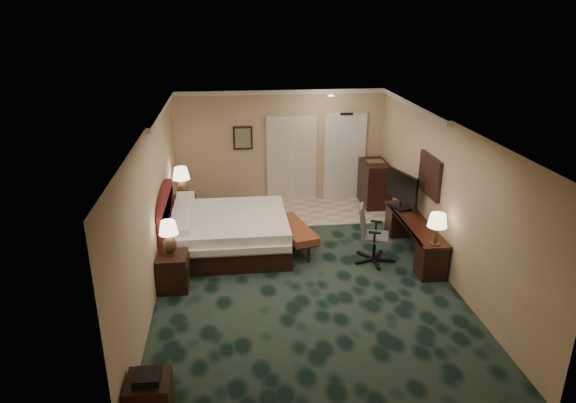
{
  "coord_description": "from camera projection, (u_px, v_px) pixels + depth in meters",
  "views": [
    {
      "loc": [
        -1.17,
        -8.1,
        4.47
      ],
      "look_at": [
        -0.19,
        0.6,
        1.15
      ],
      "focal_mm": 32.0,
      "sensor_mm": 36.0,
      "label": 1
    }
  ],
  "objects": [
    {
      "name": "lamp_far",
      "position": [
        182.0,
        183.0,
        10.95
      ],
      "size": [
        0.43,
        0.43,
        0.68
      ],
      "primitive_type": null,
      "rotation": [
        0.0,
        0.0,
        0.22
      ],
      "color": "black",
      "rests_on": "nightstand_far"
    },
    {
      "name": "closet_doors",
      "position": [
        291.0,
        159.0,
        12.33
      ],
      "size": [
        1.2,
        0.06,
        2.1
      ],
      "primitive_type": "cube",
      "color": "#BCB3A0",
      "rests_on": "ground"
    },
    {
      "name": "wall_right",
      "position": [
        443.0,
        197.0,
        9.02
      ],
      "size": [
        0.0,
        7.5,
        2.7
      ],
      "primitive_type": "cube",
      "color": "tan",
      "rests_on": "ground"
    },
    {
      "name": "wall_mirror",
      "position": [
        430.0,
        176.0,
        9.5
      ],
      "size": [
        0.05,
        0.95,
        0.75
      ],
      "primitive_type": "cube",
      "color": "white",
      "rests_on": "wall_right"
    },
    {
      "name": "wall_back",
      "position": [
        281.0,
        147.0,
        12.24
      ],
      "size": [
        5.0,
        0.0,
        2.7
      ],
      "primitive_type": "cube",
      "color": "tan",
      "rests_on": "ground"
    },
    {
      "name": "nightstand_far",
      "position": [
        185.0,
        212.0,
        11.13
      ],
      "size": [
        0.49,
        0.57,
        0.62
      ],
      "primitive_type": "cube",
      "color": "black",
      "rests_on": "ground"
    },
    {
      "name": "wall_front",
      "position": [
        354.0,
        332.0,
        5.27
      ],
      "size": [
        5.0,
        0.0,
        2.7
      ],
      "primitive_type": "cube",
      "color": "tan",
      "rests_on": "ground"
    },
    {
      "name": "desk_lamp",
      "position": [
        437.0,
        229.0,
        8.67
      ],
      "size": [
        0.39,
        0.39,
        0.58
      ],
      "primitive_type": null,
      "rotation": [
        0.0,
        0.0,
        0.22
      ],
      "color": "black",
      "rests_on": "desk"
    },
    {
      "name": "side_table",
      "position": [
        150.0,
        398.0,
        5.89
      ],
      "size": [
        0.49,
        0.49,
        0.53
      ],
      "primitive_type": "cube",
      "color": "black",
      "rests_on": "ground"
    },
    {
      "name": "nightstand_near",
      "position": [
        173.0,
        272.0,
        8.62
      ],
      "size": [
        0.5,
        0.57,
        0.62
      ],
      "primitive_type": "cube",
      "color": "black",
      "rests_on": "ground"
    },
    {
      "name": "minibar",
      "position": [
        374.0,
        183.0,
        12.24
      ],
      "size": [
        0.56,
        1.0,
        1.06
      ],
      "primitive_type": "cube",
      "color": "black",
      "rests_on": "ground"
    },
    {
      "name": "crown_molding",
      "position": [
        304.0,
        127.0,
        8.29
      ],
      "size": [
        5.0,
        7.5,
        0.1
      ],
      "primitive_type": null,
      "color": "silver",
      "rests_on": "wall_back"
    },
    {
      "name": "tile_patch",
      "position": [
        323.0,
        211.0,
        12.02
      ],
      "size": [
        3.2,
        1.7,
        0.01
      ],
      "primitive_type": "cube",
      "color": "tan",
      "rests_on": "ground"
    },
    {
      "name": "lamp_near",
      "position": [
        169.0,
        238.0,
        8.44
      ],
      "size": [
        0.38,
        0.38,
        0.6
      ],
      "primitive_type": null,
      "rotation": [
        0.0,
        0.0,
        -0.24
      ],
      "color": "black",
      "rests_on": "nightstand_near"
    },
    {
      "name": "wall_left",
      "position": [
        153.0,
        208.0,
        8.49
      ],
      "size": [
        0.0,
        7.5,
        2.7
      ],
      "primitive_type": "cube",
      "color": "tan",
      "rests_on": "ground"
    },
    {
      "name": "tv",
      "position": [
        402.0,
        191.0,
        10.22
      ],
      "size": [
        0.34,
        0.96,
        0.76
      ],
      "primitive_type": "cube",
      "rotation": [
        0.0,
        0.0,
        0.28
      ],
      "color": "black",
      "rests_on": "desk"
    },
    {
      "name": "desk",
      "position": [
        414.0,
        238.0,
        9.83
      ],
      "size": [
        0.5,
        2.32,
        0.67
      ],
      "primitive_type": "cube",
      "color": "black",
      "rests_on": "ground"
    },
    {
      "name": "desk_chair",
      "position": [
        375.0,
        234.0,
        9.45
      ],
      "size": [
        0.8,
        0.77,
        1.1
      ],
      "primitive_type": null,
      "rotation": [
        0.0,
        0.0,
        -0.33
      ],
      "color": "#4A4B4D",
      "rests_on": "ground"
    },
    {
      "name": "bed",
      "position": [
        229.0,
        233.0,
        9.99
      ],
      "size": [
        2.24,
        2.08,
        0.71
      ],
      "primitive_type": "cube",
      "color": "white",
      "rests_on": "ground"
    },
    {
      "name": "bed_bench",
      "position": [
        294.0,
        237.0,
        10.07
      ],
      "size": [
        0.84,
        1.5,
        0.48
      ],
      "primitive_type": "cube",
      "rotation": [
        0.0,
        0.0,
        0.26
      ],
      "color": "brown",
      "rests_on": "ground"
    },
    {
      "name": "headboard",
      "position": [
        167.0,
        221.0,
        9.65
      ],
      "size": [
        0.12,
        2.0,
        1.4
      ],
      "primitive_type": null,
      "color": "#520C10",
      "rests_on": "ground"
    },
    {
      "name": "wall_art",
      "position": [
        243.0,
        138.0,
        12.01
      ],
      "size": [
        0.45,
        0.06,
        0.55
      ],
      "primitive_type": "cube",
      "color": "#435C4F",
      "rests_on": "wall_back"
    },
    {
      "name": "ceiling",
      "position": [
        304.0,
        124.0,
        8.27
      ],
      "size": [
        5.0,
        7.5,
        0.0
      ],
      "primitive_type": "cube",
      "color": "white",
      "rests_on": "wall_back"
    },
    {
      "name": "entry_door",
      "position": [
        344.0,
        157.0,
        12.48
      ],
      "size": [
        1.02,
        0.06,
        2.18
      ],
      "primitive_type": "cube",
      "color": "silver",
      "rests_on": "ground"
    },
    {
      "name": "floor",
      "position": [
        302.0,
        272.0,
        9.23
      ],
      "size": [
        5.0,
        7.5,
        0.0
      ],
      "primitive_type": "cube",
      "color": "black",
      "rests_on": "ground"
    }
  ]
}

